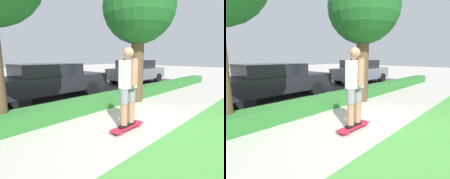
{
  "view_description": "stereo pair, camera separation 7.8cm",
  "coord_description": "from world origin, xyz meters",
  "views": [
    {
      "loc": [
        -3.53,
        -2.68,
        1.67
      ],
      "look_at": [
        -0.22,
        0.6,
        0.81
      ],
      "focal_mm": 28.0,
      "sensor_mm": 36.0,
      "label": 1
    },
    {
      "loc": [
        -3.59,
        -2.62,
        1.67
      ],
      "look_at": [
        -0.22,
        0.6,
        0.81
      ],
      "focal_mm": 28.0,
      "sensor_mm": 36.0,
      "label": 2
    }
  ],
  "objects": [
    {
      "name": "ground_plane",
      "position": [
        0.0,
        0.0,
        0.0
      ],
      "size": [
        60.0,
        60.0,
        0.0
      ],
      "primitive_type": "plane",
      "color": "#ADA89E"
    },
    {
      "name": "skater_person",
      "position": [
        -0.55,
        -0.23,
        1.05
      ],
      "size": [
        0.51,
        0.46,
        1.79
      ],
      "color": "black",
      "rests_on": "skateboard"
    },
    {
      "name": "parked_car_middle",
      "position": [
        -0.27,
        4.13,
        0.75
      ],
      "size": [
        4.81,
        1.94,
        1.42
      ],
      "rotation": [
        0.0,
        0.0,
        0.03
      ],
      "color": "black",
      "rests_on": "ground_plane"
    },
    {
      "name": "tree_mid",
      "position": [
        1.84,
        1.31,
        3.38
      ],
      "size": [
        2.59,
        2.59,
        4.75
      ],
      "color": "brown",
      "rests_on": "ground_plane"
    },
    {
      "name": "parked_car_rear",
      "position": [
        5.74,
        4.25,
        0.78
      ],
      "size": [
        3.97,
        1.98,
        1.5
      ],
      "rotation": [
        0.0,
        0.0,
        0.01
      ],
      "color": "slate",
      "rests_on": "ground_plane"
    },
    {
      "name": "skateboard",
      "position": [
        -0.55,
        -0.23,
        0.08
      ],
      "size": [
        0.97,
        0.24,
        0.1
      ],
      "color": "red",
      "rests_on": "ground_plane"
    },
    {
      "name": "street_asphalt",
      "position": [
        0.0,
        4.2,
        0.0
      ],
      "size": [
        18.53,
        5.0,
        0.01
      ],
      "color": "#38383A",
      "rests_on": "ground_plane"
    },
    {
      "name": "hedge_row",
      "position": [
        0.0,
        1.6,
        0.22
      ],
      "size": [
        18.53,
        0.6,
        0.43
      ],
      "color": "#2D702D",
      "rests_on": "ground_plane"
    }
  ]
}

